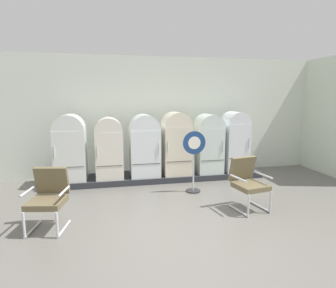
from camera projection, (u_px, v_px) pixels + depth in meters
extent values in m
cube|color=#64615A|center=(188.00, 236.00, 4.38)|extent=(12.00, 10.00, 0.05)
cube|color=silver|center=(151.00, 116.00, 7.65)|extent=(11.76, 0.12, 3.14)
cube|color=#47443F|center=(151.00, 70.00, 7.44)|extent=(11.76, 0.07, 0.06)
cube|color=silver|center=(333.00, 117.00, 7.47)|extent=(0.12, 2.20, 3.14)
cube|color=#2C2E34|center=(156.00, 176.00, 7.28)|extent=(5.49, 0.95, 0.14)
cube|color=silver|center=(71.00, 155.00, 6.67)|extent=(0.71, 0.67, 1.19)
cylinder|color=silver|center=(69.00, 130.00, 6.57)|extent=(0.71, 0.66, 0.71)
cube|color=#383838|center=(69.00, 167.00, 6.37)|extent=(0.65, 0.01, 0.01)
cylinder|color=silver|center=(54.00, 152.00, 6.24)|extent=(0.02, 0.02, 0.28)
cube|color=silver|center=(109.00, 155.00, 6.82)|extent=(0.64, 0.60, 1.14)
cylinder|color=silver|center=(109.00, 131.00, 6.72)|extent=(0.64, 0.59, 0.64)
cube|color=#383838|center=(110.00, 166.00, 6.56)|extent=(0.59, 0.01, 0.01)
cylinder|color=silver|center=(97.00, 152.00, 6.44)|extent=(0.02, 0.02, 0.28)
cube|color=white|center=(145.00, 153.00, 7.02)|extent=(0.72, 0.67, 1.16)
cylinder|color=white|center=(144.00, 129.00, 6.93)|extent=(0.72, 0.66, 0.72)
cube|color=#383838|center=(147.00, 164.00, 6.73)|extent=(0.66, 0.01, 0.01)
cylinder|color=silver|center=(159.00, 149.00, 6.72)|extent=(0.02, 0.02, 0.28)
cube|color=beige|center=(176.00, 150.00, 7.16)|extent=(0.68, 0.65, 1.23)
cylinder|color=beige|center=(176.00, 126.00, 7.06)|extent=(0.68, 0.63, 0.68)
cube|color=#383838|center=(179.00, 161.00, 6.89)|extent=(0.63, 0.01, 0.01)
cylinder|color=silver|center=(168.00, 147.00, 6.76)|extent=(0.02, 0.02, 0.28)
cube|color=silver|center=(208.00, 150.00, 7.35)|extent=(0.65, 0.67, 1.19)
cylinder|color=silver|center=(209.00, 127.00, 7.26)|extent=(0.65, 0.66, 0.65)
cube|color=#383838|center=(213.00, 160.00, 7.06)|extent=(0.59, 0.01, 0.01)
cylinder|color=silver|center=(223.00, 146.00, 7.05)|extent=(0.02, 0.02, 0.28)
cube|color=white|center=(235.00, 147.00, 7.48)|extent=(0.60, 0.64, 1.27)
cylinder|color=white|center=(235.00, 123.00, 7.37)|extent=(0.60, 0.63, 0.60)
cube|color=#383838|center=(240.00, 158.00, 7.20)|extent=(0.55, 0.01, 0.01)
cylinder|color=silver|center=(249.00, 143.00, 7.18)|extent=(0.02, 0.02, 0.28)
cylinder|color=silver|center=(33.00, 229.00, 4.50)|extent=(0.14, 0.57, 0.04)
cylinder|color=silver|center=(24.00, 225.00, 4.21)|extent=(0.05, 0.05, 0.39)
cylinder|color=silver|center=(64.00, 229.00, 4.51)|extent=(0.14, 0.57, 0.04)
cylinder|color=silver|center=(57.00, 225.00, 4.22)|extent=(0.05, 0.05, 0.39)
cube|color=brown|center=(47.00, 203.00, 4.43)|extent=(0.61, 0.61, 0.09)
cube|color=brown|center=(52.00, 180.00, 4.66)|extent=(0.55, 0.26, 0.47)
cylinder|color=silver|center=(27.00, 191.00, 4.40)|extent=(0.12, 0.47, 0.04)
cylinder|color=silver|center=(64.00, 191.00, 4.41)|extent=(0.12, 0.47, 0.04)
cylinder|color=silver|center=(239.00, 211.00, 5.22)|extent=(0.14, 0.57, 0.04)
cylinder|color=silver|center=(248.00, 206.00, 4.95)|extent=(0.05, 0.05, 0.39)
cylinder|color=silver|center=(260.00, 207.00, 5.40)|extent=(0.14, 0.57, 0.04)
cylinder|color=silver|center=(270.00, 202.00, 5.13)|extent=(0.05, 0.05, 0.39)
cube|color=brown|center=(251.00, 186.00, 5.24)|extent=(0.61, 0.61, 0.09)
cube|color=brown|center=(242.00, 168.00, 5.44)|extent=(0.55, 0.26, 0.47)
cylinder|color=silver|center=(238.00, 178.00, 5.10)|extent=(0.12, 0.47, 0.04)
cylinder|color=silver|center=(263.00, 175.00, 5.31)|extent=(0.12, 0.47, 0.04)
cylinder|color=#2D2D30|center=(193.00, 191.00, 6.34)|extent=(0.32, 0.32, 0.03)
cylinder|color=silver|center=(193.00, 167.00, 6.24)|extent=(0.04, 0.04, 1.08)
cylinder|color=navy|center=(194.00, 143.00, 6.13)|extent=(0.50, 0.02, 0.50)
cylinder|color=white|center=(194.00, 143.00, 6.12)|extent=(0.28, 0.00, 0.28)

